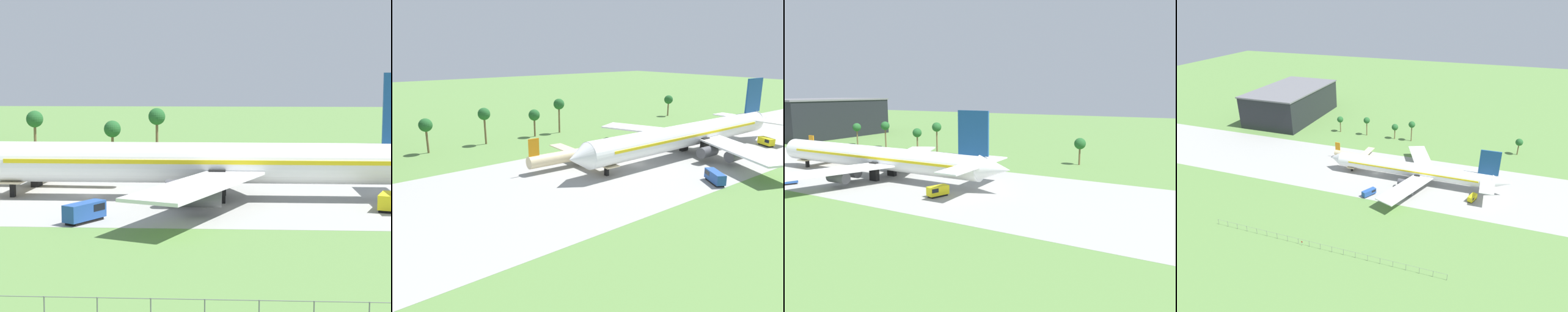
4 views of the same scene
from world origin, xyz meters
TOP-DOWN VIEW (x-y plane):
  - ground_plane at (0.00, 0.00)m, footprint 600.00×600.00m
  - taxiway_strip at (0.00, 0.00)m, footprint 320.00×44.00m
  - jet_airliner at (18.06, -1.26)m, footprint 78.52×57.92m
  - regional_aircraft at (-10.77, 9.08)m, footprint 28.40×25.61m
  - baggage_tug at (3.46, -18.79)m, footprint 4.80×6.29m
  - fuel_truck at (43.00, -9.27)m, footprint 3.57×5.23m
  - perimeter_fence at (0.00, -55.00)m, footprint 80.10×0.10m
  - no_stopping_sign at (-6.47, -55.31)m, footprint 0.44×0.08m
  - terminal_building at (-78.39, 58.56)m, footprint 36.72×61.20m
  - palm_tree_row at (0.97, 43.14)m, footprint 101.40×3.60m

SIDE VIEW (x-z plane):
  - ground_plane at x=0.00m, z-range 0.00..0.00m
  - taxiway_strip at x=0.00m, z-range 0.00..0.02m
  - no_stopping_sign at x=-6.47m, z-range 0.21..1.89m
  - fuel_truck at x=43.00m, z-range 0.10..2.49m
  - baggage_tug at x=3.46m, z-range 0.10..2.63m
  - perimeter_fence at x=0.00m, z-range 0.40..2.50m
  - regional_aircraft at x=-10.77m, z-range -1.39..6.76m
  - jet_airliner at x=18.06m, z-range -3.99..14.78m
  - palm_tree_row at x=0.97m, z-range 2.10..13.54m
  - terminal_building at x=-78.39m, z-range 0.02..19.46m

